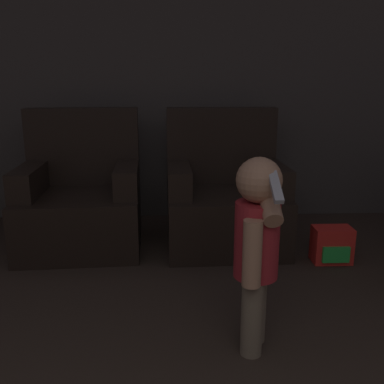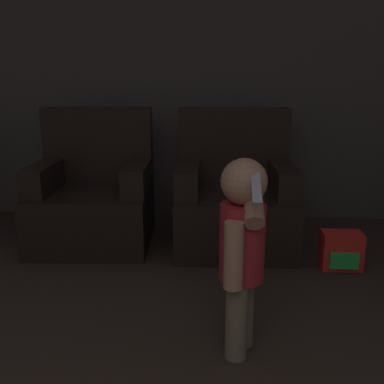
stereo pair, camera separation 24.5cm
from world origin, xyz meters
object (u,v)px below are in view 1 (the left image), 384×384
armchair_right (224,199)px  toy_backpack (332,245)px  person_toddler (257,241)px  armchair_left (82,201)px

armchair_right → toy_backpack: size_ratio=3.89×
person_toddler → toy_backpack: bearing=162.2°
armchair_left → armchair_right: size_ratio=1.00×
armchair_left → toy_backpack: armchair_left is taller
armchair_left → person_toddler: bearing=-55.4°
armchair_right → toy_backpack: bearing=-31.6°
armchair_left → armchair_right: same height
armchair_right → person_toddler: (-0.01, -1.34, 0.19)m
armchair_left → toy_backpack: bearing=-16.1°
armchair_left → armchair_right: bearing=-3.3°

